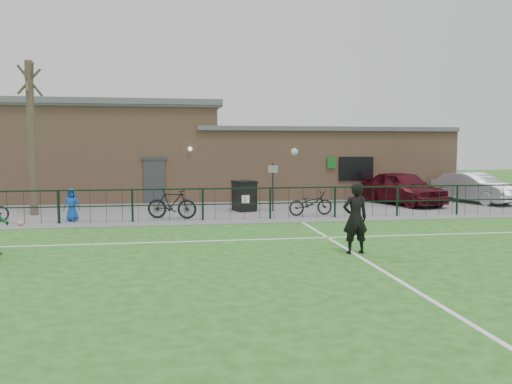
{
  "coord_description": "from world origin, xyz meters",
  "views": [
    {
      "loc": [
        -2.34,
        -10.11,
        2.67
      ],
      "look_at": [
        0.0,
        5.0,
        1.3
      ],
      "focal_mm": 35.0,
      "sensor_mm": 36.0,
      "label": 1
    }
  ],
  "objects": [
    {
      "name": "ground",
      "position": [
        0.0,
        0.0,
        0.0
      ],
      "size": [
        90.0,
        90.0,
        0.0
      ],
      "primitive_type": "plane",
      "color": "#225D1B",
      "rests_on": "ground"
    },
    {
      "name": "paving_strip",
      "position": [
        0.0,
        13.5,
        0.01
      ],
      "size": [
        34.0,
        13.0,
        0.02
      ],
      "primitive_type": "cube",
      "color": "slate",
      "rests_on": "ground"
    },
    {
      "name": "pitch_line_touch",
      "position": [
        0.0,
        7.8,
        0.0
      ],
      "size": [
        28.0,
        0.1,
        0.01
      ],
      "primitive_type": "cube",
      "color": "white",
      "rests_on": "ground"
    },
    {
      "name": "pitch_line_mid",
      "position": [
        0.0,
        4.0,
        0.0
      ],
      "size": [
        28.0,
        0.1,
        0.01
      ],
      "primitive_type": "cube",
      "color": "white",
      "rests_on": "ground"
    },
    {
      "name": "pitch_line_perp",
      "position": [
        2.0,
        0.0,
        0.0
      ],
      "size": [
        0.1,
        16.0,
        0.01
      ],
      "primitive_type": "cube",
      "color": "white",
      "rests_on": "ground"
    },
    {
      "name": "perimeter_fence",
      "position": [
        0.0,
        8.0,
        0.6
      ],
      "size": [
        28.0,
        0.1,
        1.2
      ],
      "primitive_type": "cube",
      "color": "black",
      "rests_on": "ground"
    },
    {
      "name": "bare_tree",
      "position": [
        -8.0,
        10.5,
        3.0
      ],
      "size": [
        0.3,
        0.3,
        6.0
      ],
      "primitive_type": "cylinder",
      "color": "#473A2B",
      "rests_on": "ground"
    },
    {
      "name": "wheelie_bin_left",
      "position": [
        0.36,
        10.57,
        0.61
      ],
      "size": [
        1.02,
        1.08,
        1.17
      ],
      "primitive_type": "cube",
      "rotation": [
        0.0,
        0.0,
        0.33
      ],
      "color": "black",
      "rests_on": "paving_strip"
    },
    {
      "name": "wheelie_bin_right",
      "position": [
        0.34,
        10.38,
        0.54
      ],
      "size": [
        0.87,
        0.94,
        1.04
      ],
      "primitive_type": "cube",
      "rotation": [
        0.0,
        0.0,
        0.26
      ],
      "color": "black",
      "rests_on": "paving_strip"
    },
    {
      "name": "sign_post",
      "position": [
        1.5,
        10.16,
        1.02
      ],
      "size": [
        0.07,
        0.07,
        2.0
      ],
      "primitive_type": "cylinder",
      "rotation": [
        0.0,
        0.0,
        -0.23
      ],
      "color": "black",
      "rests_on": "paving_strip"
    },
    {
      "name": "car_maroon",
      "position": [
        7.96,
        11.72,
        0.8
      ],
      "size": [
        3.01,
        4.9,
        1.56
      ],
      "primitive_type": "imported",
      "rotation": [
        0.0,
        0.0,
        0.28
      ],
      "color": "#4C0D18",
      "rests_on": "paving_strip"
    },
    {
      "name": "car_silver",
      "position": [
        11.74,
        11.94,
        0.74
      ],
      "size": [
        2.7,
        4.6,
        1.43
      ],
      "primitive_type": "imported",
      "rotation": [
        0.0,
        0.0,
        0.29
      ],
      "color": "#B4B7BC",
      "rests_on": "paving_strip"
    },
    {
      "name": "bicycle_d",
      "position": [
        -2.62,
        8.59,
        0.58
      ],
      "size": [
        1.95,
        1.02,
        1.13
      ],
      "primitive_type": "imported",
      "rotation": [
        0.0,
        0.0,
        1.3
      ],
      "color": "black",
      "rests_on": "paving_strip"
    },
    {
      "name": "bicycle_e",
      "position": [
        2.74,
        8.71,
        0.49
      ],
      "size": [
        1.88,
        0.9,
        0.95
      ],
      "primitive_type": "imported",
      "rotation": [
        0.0,
        0.0,
        1.72
      ],
      "color": "black",
      "rests_on": "paving_strip"
    },
    {
      "name": "spectator_child",
      "position": [
        -6.17,
        8.51,
        0.61
      ],
      "size": [
        0.59,
        0.39,
        1.18
      ],
      "primitive_type": "imported",
      "rotation": [
        0.0,
        0.0,
        -0.03
      ],
      "color": "blue",
      "rests_on": "paving_strip"
    },
    {
      "name": "goalkeeper_kick",
      "position": [
        2.0,
        1.83,
        0.93
      ],
      "size": [
        1.24,
        3.68,
        2.64
      ],
      "color": "black",
      "rests_on": "ground"
    },
    {
      "name": "ball_ground",
      "position": [
        -7.7,
        7.68,
        0.1
      ],
      "size": [
        0.2,
        0.2,
        0.2
      ],
      "primitive_type": "sphere",
      "color": "silver",
      "rests_on": "ground"
    },
    {
      "name": "clubhouse",
      "position": [
        -0.88,
        16.5,
        2.22
      ],
      "size": [
        24.25,
        5.4,
        4.96
      ],
      "color": "tan",
      "rests_on": "ground"
    }
  ]
}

